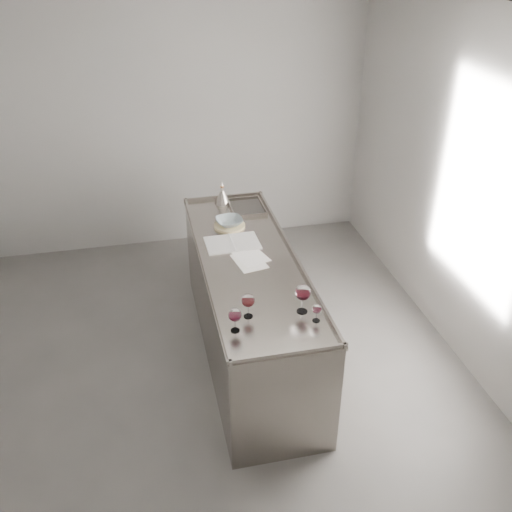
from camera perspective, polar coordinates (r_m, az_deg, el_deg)
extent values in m
cube|color=#575451|center=(4.79, -5.89, -12.64)|extent=(4.50, 5.00, 0.02)
cube|color=silver|center=(3.54, -8.47, 22.99)|extent=(4.50, 5.00, 0.02)
cube|color=#9B9996|center=(6.30, -9.60, 12.91)|extent=(4.50, 0.02, 2.80)
cube|color=#9B9996|center=(4.71, 21.59, 5.06)|extent=(0.02, 5.00, 2.80)
cube|color=gray|center=(4.78, -0.69, -5.29)|extent=(0.75, 2.40, 0.92)
cube|color=gray|center=(4.52, -0.72, -0.44)|extent=(0.77, 2.42, 0.02)
cube|color=gray|center=(3.56, 3.28, -9.71)|extent=(0.77, 0.02, 0.03)
cube|color=gray|center=(5.55, -3.27, 5.94)|extent=(0.77, 0.02, 0.03)
cube|color=gray|center=(4.46, -5.32, -0.69)|extent=(0.02, 2.42, 0.03)
cube|color=gray|center=(4.59, 3.74, 0.33)|extent=(0.02, 2.42, 0.03)
cube|color=#595654|center=(5.35, -0.92, 4.75)|extent=(0.30, 0.38, 0.01)
cylinder|color=white|center=(3.76, -2.09, -7.44)|extent=(0.06, 0.06, 0.00)
cylinder|color=white|center=(3.74, -2.10, -6.90)|extent=(0.01, 0.01, 0.08)
ellipsoid|color=white|center=(3.69, -2.12, -5.89)|extent=(0.09, 0.09, 0.09)
cylinder|color=#350712|center=(3.70, -2.12, -6.14)|extent=(0.06, 0.06, 0.02)
cylinder|color=white|center=(3.89, -0.78, -6.03)|extent=(0.06, 0.06, 0.00)
cylinder|color=white|center=(3.86, -0.78, -5.49)|extent=(0.01, 0.01, 0.09)
ellipsoid|color=white|center=(3.81, -0.79, -4.47)|extent=(0.09, 0.09, 0.10)
cylinder|color=#3D080A|center=(3.82, -0.79, -4.72)|extent=(0.07, 0.07, 0.02)
cylinder|color=white|center=(3.94, 4.62, -5.51)|extent=(0.08, 0.08, 0.00)
cylinder|color=white|center=(3.91, 4.66, -4.87)|extent=(0.01, 0.01, 0.10)
ellipsoid|color=white|center=(3.85, 4.72, -3.65)|extent=(0.11, 0.11, 0.11)
cylinder|color=#34070D|center=(3.87, 4.70, -3.95)|extent=(0.08, 0.08, 0.02)
cylinder|color=white|center=(3.87, 6.03, -6.42)|extent=(0.05, 0.05, 0.00)
cylinder|color=white|center=(3.85, 6.06, -6.02)|extent=(0.01, 0.01, 0.06)
ellipsoid|color=white|center=(3.81, 6.11, -5.28)|extent=(0.06, 0.06, 0.07)
cylinder|color=#360710|center=(3.82, 6.09, -5.46)|extent=(0.05, 0.05, 0.01)
cube|color=white|center=(4.72, -3.71, 1.14)|extent=(0.22, 0.31, 0.01)
cube|color=white|center=(4.76, -1.04, 1.47)|extent=(0.22, 0.31, 0.01)
cylinder|color=white|center=(4.74, -2.38, 1.37)|extent=(0.02, 0.31, 0.01)
cube|color=white|center=(4.49, -0.67, -0.54)|extent=(0.27, 0.34, 0.00)
cube|color=white|center=(4.56, -0.62, 0.07)|extent=(0.31, 0.37, 0.00)
cylinder|color=beige|center=(5.01, -2.67, 3.06)|extent=(0.34, 0.34, 0.02)
imported|color=#87989E|center=(4.99, -2.68, 3.45)|extent=(0.25, 0.25, 0.06)
cone|color=#B0A69D|center=(5.43, -3.37, 5.92)|extent=(0.15, 0.15, 0.13)
cylinder|color=#B0A69D|center=(5.39, -3.40, 6.71)|extent=(0.03, 0.03, 0.03)
cylinder|color=#A05F2C|center=(5.38, -3.41, 6.95)|extent=(0.04, 0.04, 0.02)
cone|color=#B0A69D|center=(5.37, -3.42, 7.24)|extent=(0.03, 0.03, 0.04)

